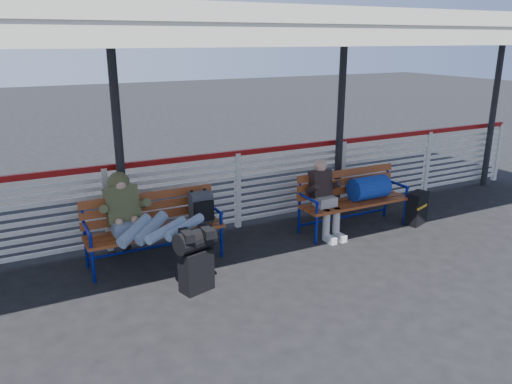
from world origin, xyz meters
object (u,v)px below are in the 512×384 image
bench_right (361,191)px  companion_person (325,197)px  suitcase_side (417,208)px  traveler_man (149,223)px  luggage_stack (196,258)px  bench_left (165,218)px

bench_right → companion_person: (-0.69, -0.00, -0.01)m
suitcase_side → bench_right: bearing=141.6°
suitcase_side → traveler_man: bearing=156.9°
traveler_man → companion_person: 2.70m
traveler_man → suitcase_side: 4.32m
traveler_man → suitcase_side: size_ratio=3.09×
luggage_stack → companion_person: (2.35, 0.77, 0.18)m
luggage_stack → bench_right: bearing=-1.7°
bench_left → bench_right: size_ratio=1.00×
bench_right → companion_person: companion_person is taller
bench_right → luggage_stack: bearing=-165.7°
bench_left → bench_right: same height
luggage_stack → companion_person: size_ratio=0.68×
bench_right → bench_left: bearing=175.1°
companion_person → suitcase_side: bearing=-10.5°
companion_person → suitcase_side: companion_person is taller
companion_person → luggage_stack: bearing=-161.8°
bench_left → suitcase_side: size_ratio=3.41×
bench_left → traveler_man: 0.48m
luggage_stack → bench_left: bench_left is taller
luggage_stack → traveler_man: size_ratio=0.47×
bench_left → companion_person: companion_person is taller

